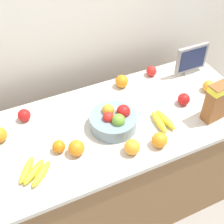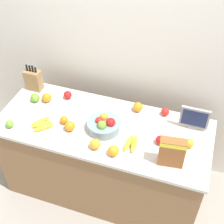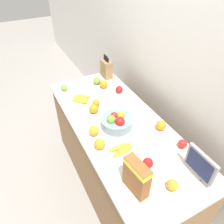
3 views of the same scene
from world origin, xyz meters
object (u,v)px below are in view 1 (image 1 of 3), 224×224
object	(u,v)px
orange_front_center	(76,148)
orange_by_cereal	(160,140)
banana_bunch_left	(162,121)
small_monitor	(191,59)
orange_mid_left	(59,146)
banana_bunch_right	(34,172)
orange_mid_right	(209,86)
fruit_bowl	(114,120)
orange_front_right	(132,147)
apple_rightmost	(24,115)
apple_leftmost	(151,71)
cereal_box	(220,99)
apple_by_knife_block	(184,99)
orange_front_left	(122,81)

from	to	relation	value
orange_front_center	orange_by_cereal	xyz separation A→B (m)	(0.42, -0.14, -0.00)
banana_bunch_left	orange_by_cereal	size ratio (longest dim) A/B	2.15
small_monitor	orange_by_cereal	bearing A→B (deg)	-138.16
orange_by_cereal	banana_bunch_left	bearing A→B (deg)	52.88
banana_bunch_left	orange_mid_left	size ratio (longest dim) A/B	2.65
banana_bunch_right	orange_mid_right	world-z (taller)	orange_mid_right
fruit_bowl	orange_front_center	size ratio (longest dim) A/B	3.12
fruit_bowl	orange_front_right	size ratio (longest dim) A/B	3.18
apple_rightmost	orange_front_center	xyz separation A→B (m)	(0.19, -0.37, 0.01)
orange_front_right	orange_mid_left	xyz separation A→B (m)	(-0.35, 0.17, -0.01)
small_monitor	apple_rightmost	distance (m)	1.14
banana_bunch_right	orange_by_cereal	size ratio (longest dim) A/B	2.40
fruit_bowl	banana_bunch_left	bearing A→B (deg)	-20.27
orange_front_right	orange_mid_left	bearing A→B (deg)	153.34
banana_bunch_left	fruit_bowl	bearing A→B (deg)	159.73
apple_leftmost	orange_mid_right	size ratio (longest dim) A/B	0.93
cereal_box	orange_front_center	distance (m)	0.86
apple_by_knife_block	orange_by_cereal	size ratio (longest dim) A/B	0.88
banana_bunch_left	apple_leftmost	world-z (taller)	apple_leftmost
fruit_bowl	orange_front_center	distance (m)	0.28
fruit_bowl	orange_by_cereal	size ratio (longest dim) A/B	3.16
banana_bunch_right	orange_front_right	distance (m)	0.51
small_monitor	orange_front_center	xyz separation A→B (m)	(-0.95, -0.34, -0.07)
banana_bunch_left	apple_rightmost	distance (m)	0.80
small_monitor	orange_front_right	world-z (taller)	small_monitor
apple_rightmost	orange_by_cereal	world-z (taller)	orange_by_cereal
small_monitor	apple_by_knife_block	size ratio (longest dim) A/B	3.08
orange_front_right	orange_by_cereal	world-z (taller)	same
small_monitor	orange_front_center	bearing A→B (deg)	-160.46
banana_bunch_left	banana_bunch_right	size ratio (longest dim) A/B	0.90
small_monitor	cereal_box	distance (m)	0.43
orange_front_left	orange_mid_right	xyz separation A→B (m)	(0.49, -0.28, -0.00)
banana_bunch_right	apple_rightmost	world-z (taller)	apple_rightmost
orange_front_right	orange_front_center	bearing A→B (deg)	156.39
cereal_box	apple_leftmost	xyz separation A→B (m)	(-0.14, 0.51, -0.10)
apple_by_knife_block	orange_front_right	bearing A→B (deg)	-156.12
orange_mid_right	orange_mid_left	size ratio (longest dim) A/B	1.09
banana_bunch_right	orange_front_left	xyz separation A→B (m)	(0.71, 0.44, 0.02)
orange_mid_left	fruit_bowl	bearing A→B (deg)	6.62
banana_bunch_left	apple_leftmost	bearing A→B (deg)	67.42
orange_front_left	banana_bunch_right	bearing A→B (deg)	-147.93
banana_bunch_right	apple_by_knife_block	distance (m)	0.98
banana_bunch_right	apple_by_knife_block	world-z (taller)	apple_by_knife_block
fruit_bowl	orange_front_center	xyz separation A→B (m)	(-0.26, -0.10, -0.01)
fruit_bowl	banana_bunch_left	xyz separation A→B (m)	(0.26, -0.10, -0.03)
apple_rightmost	apple_by_knife_block	world-z (taller)	same
banana_bunch_left	orange_front_right	distance (m)	0.28
banana_bunch_left	orange_by_cereal	bearing A→B (deg)	-127.12
orange_front_right	orange_mid_right	bearing A→B (deg)	19.45
cereal_box	banana_bunch_left	bearing A→B (deg)	158.63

